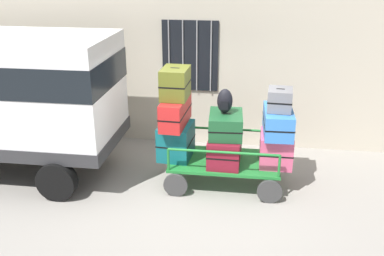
{
  "coord_description": "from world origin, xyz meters",
  "views": [
    {
      "loc": [
        0.78,
        -6.68,
        3.98
      ],
      "look_at": [
        -0.23,
        0.54,
        1.08
      ],
      "focal_mm": 40.47,
      "sensor_mm": 36.0,
      "label": 1
    }
  ],
  "objects": [
    {
      "name": "suitcase_left_top",
      "position": [
        -0.54,
        0.57,
        1.9
      ],
      "size": [
        0.49,
        0.66,
        0.55
      ],
      "color": "#4C5119",
      "rests_on": "suitcase_left_middle"
    },
    {
      "name": "suitcase_midleft_bottom",
      "position": [
        0.38,
        0.53,
        0.73
      ],
      "size": [
        0.6,
        1.04,
        0.51
      ],
      "color": "maroon",
      "rests_on": "luggage_cart"
    },
    {
      "name": "luggage_cart",
      "position": [
        0.38,
        0.54,
        0.39
      ],
      "size": [
        2.07,
        1.24,
        0.48
      ],
      "color": "#1E722D",
      "rests_on": "ground"
    },
    {
      "name": "van",
      "position": [
        -3.83,
        0.52,
        1.65
      ],
      "size": [
        4.31,
        2.06,
        2.68
      ],
      "color": "white",
      "rests_on": "ground"
    },
    {
      "name": "cart_railing",
      "position": [
        0.38,
        0.54,
        0.82
      ],
      "size": [
        1.95,
        1.11,
        0.42
      ],
      "color": "#1E722D",
      "rests_on": "luggage_cart"
    },
    {
      "name": "suitcase_left_middle",
      "position": [
        -0.54,
        0.55,
        1.37
      ],
      "size": [
        0.46,
        1.04,
        0.5
      ],
      "color": "#B21E1E",
      "rests_on": "suitcase_left_bottom"
    },
    {
      "name": "suitcase_center_middle",
      "position": [
        1.29,
        0.56,
        1.28
      ],
      "size": [
        0.52,
        1.01,
        0.44
      ],
      "color": "#3372C6",
      "rests_on": "suitcase_center_bottom"
    },
    {
      "name": "suitcase_left_bottom",
      "position": [
        -0.54,
        0.57,
        0.8
      ],
      "size": [
        0.64,
        0.78,
        0.65
      ],
      "color": "#0F5960",
      "rests_on": "luggage_cart"
    },
    {
      "name": "suitcase_center_top",
      "position": [
        1.29,
        0.53,
        1.69
      ],
      "size": [
        0.45,
        0.51,
        0.38
      ],
      "color": "slate",
      "rests_on": "suitcase_center_middle"
    },
    {
      "name": "ground_plane",
      "position": [
        0.0,
        0.0,
        0.0
      ],
      "size": [
        40.0,
        40.0,
        0.0
      ],
      "primitive_type": "plane",
      "color": "gray"
    },
    {
      "name": "suitcase_center_bottom",
      "position": [
        1.29,
        0.53,
        0.77
      ],
      "size": [
        0.59,
        0.72,
        0.58
      ],
      "color": "#CC4C72",
      "rests_on": "luggage_cart"
    },
    {
      "name": "building_wall",
      "position": [
        -0.0,
        2.53,
        2.5
      ],
      "size": [
        12.0,
        0.38,
        5.0
      ],
      "color": "#BCB29E",
      "rests_on": "ground"
    },
    {
      "name": "suitcase_midleft_middle",
      "position": [
        0.38,
        0.52,
        1.19
      ],
      "size": [
        0.64,
        0.83,
        0.41
      ],
      "color": "#194C28",
      "rests_on": "suitcase_midleft_bottom"
    },
    {
      "name": "backpack",
      "position": [
        0.35,
        0.54,
        1.62
      ],
      "size": [
        0.27,
        0.22,
        0.44
      ],
      "color": "black",
      "rests_on": "suitcase_midleft_middle"
    }
  ]
}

